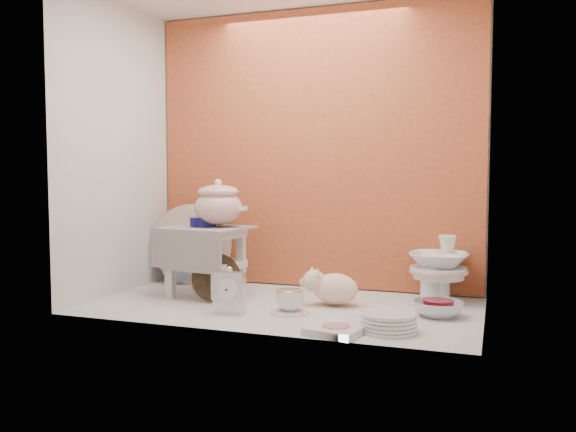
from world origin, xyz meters
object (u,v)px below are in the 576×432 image
at_px(blue_white_vase, 182,261).
at_px(floral_platter, 192,244).
at_px(plush_pig, 336,288).
at_px(step_stool, 206,261).
at_px(soup_tureen, 218,203).
at_px(crystal_bowl, 438,309).
at_px(dinner_plate_stack, 388,322).
at_px(gold_rim_teacup, 290,300).
at_px(mantel_clock, 230,291).
at_px(porcelain_tower, 438,268).

bearing_deg(blue_white_vase, floral_platter, -17.95).
xyz_separation_m(blue_white_vase, plush_pig, (0.98, -0.29, -0.04)).
relative_size(step_stool, soup_tureen, 1.44).
relative_size(plush_pig, crystal_bowl, 1.28).
bearing_deg(plush_pig, soup_tureen, -175.94).
xyz_separation_m(step_stool, plush_pig, (0.68, 0.00, -0.09)).
xyz_separation_m(soup_tureen, dinner_plate_stack, (0.93, -0.40, -0.43)).
height_order(gold_rim_teacup, dinner_plate_stack, gold_rim_teacup).
bearing_deg(floral_platter, plush_pig, -16.26).
distance_m(mantel_clock, plush_pig, 0.51).
bearing_deg(soup_tureen, floral_platter, 140.15).
bearing_deg(floral_platter, dinner_plate_stack, -27.74).
bearing_deg(dinner_plate_stack, blue_white_vase, 152.84).
bearing_deg(crystal_bowl, blue_white_vase, 166.48).
relative_size(floral_platter, plush_pig, 1.65).
xyz_separation_m(soup_tureen, gold_rim_teacup, (0.47, -0.25, -0.41)).
distance_m(soup_tureen, dinner_plate_stack, 1.10).
height_order(step_stool, blue_white_vase, step_stool).
height_order(blue_white_vase, gold_rim_teacup, blue_white_vase).
xyz_separation_m(plush_pig, porcelain_tower, (0.44, 0.26, 0.08)).
relative_size(blue_white_vase, dinner_plate_stack, 1.05).
distance_m(plush_pig, gold_rim_teacup, 0.27).
height_order(blue_white_vase, porcelain_tower, porcelain_tower).
xyz_separation_m(dinner_plate_stack, porcelain_tower, (0.13, 0.63, 0.12)).
distance_m(floral_platter, dinner_plate_stack, 1.38).
bearing_deg(porcelain_tower, crystal_bowl, -84.49).
xyz_separation_m(mantel_clock, gold_rim_teacup, (0.25, 0.09, -0.04)).
distance_m(blue_white_vase, crystal_bowl, 1.50).
bearing_deg(gold_rim_teacup, soup_tureen, 152.20).
relative_size(plush_pig, dinner_plate_stack, 1.19).
xyz_separation_m(step_stool, blue_white_vase, (-0.31, 0.29, -0.05)).
bearing_deg(soup_tureen, plush_pig, -2.52).
distance_m(plush_pig, porcelain_tower, 0.52).
relative_size(plush_pig, porcelain_tower, 0.84).
xyz_separation_m(floral_platter, gold_rim_teacup, (0.75, -0.48, -0.16)).
bearing_deg(step_stool, plush_pig, 7.39).
relative_size(gold_rim_teacup, porcelain_tower, 0.38).
bearing_deg(floral_platter, soup_tureen, -39.85).
distance_m(gold_rim_teacup, dinner_plate_stack, 0.49).
distance_m(step_stool, dinner_plate_stack, 1.07).
bearing_deg(porcelain_tower, step_stool, -167.01).
bearing_deg(blue_white_vase, soup_tureen, -35.73).
xyz_separation_m(soup_tureen, crystal_bowl, (1.09, -0.09, -0.44)).
bearing_deg(porcelain_tower, plush_pig, -150.00).
relative_size(blue_white_vase, mantel_clock, 1.17).
xyz_separation_m(step_stool, gold_rim_teacup, (0.52, -0.22, -0.11)).
height_order(mantel_clock, crystal_bowl, mantel_clock).
distance_m(step_stool, porcelain_tower, 1.15).
xyz_separation_m(floral_platter, mantel_clock, (0.50, -0.57, -0.12)).
height_order(soup_tureen, floral_platter, soup_tureen).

